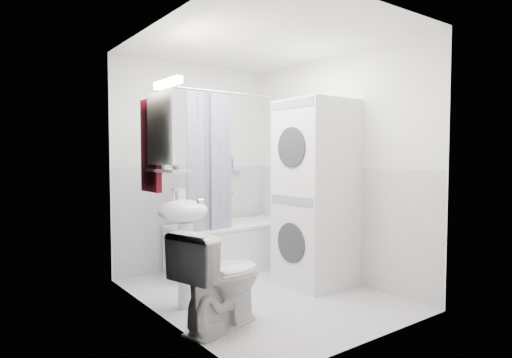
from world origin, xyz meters
TOP-DOWN VIEW (x-y plane):
  - floor at (0.00, 0.00)m, footprint 2.60×2.60m
  - room_walls at (0.00, 0.00)m, footprint 2.60×2.60m
  - wainscot at (0.00, 0.29)m, footprint 1.98×2.58m
  - door at (-0.95, -0.55)m, footprint 0.05×2.00m
  - bathtub at (0.26, 0.92)m, footprint 1.42×0.68m
  - tub_spout at (0.46, 1.25)m, footprint 0.04×0.12m
  - curtain_rod at (0.26, 0.64)m, footprint 1.60×0.02m
  - shower_curtain at (-0.16, 0.64)m, footprint 0.55×0.02m
  - sink at (-0.75, 0.10)m, footprint 0.44×0.37m
  - medicine_cabinet at (-0.90, 0.10)m, footprint 0.13×0.50m
  - shelf at (-0.89, 0.10)m, footprint 0.18×0.54m
  - shower_caddy at (0.51, 1.24)m, footprint 0.22×0.06m
  - towel at (-0.94, 0.35)m, footprint 0.07×0.35m
  - washer_dryer at (0.68, -0.06)m, footprint 0.69×0.67m
  - toilet at (-0.72, -0.45)m, footprint 0.86×0.63m
  - soap_pump at (-0.71, 0.25)m, footprint 0.08×0.17m
  - shelf_bottle at (-0.89, -0.05)m, footprint 0.07×0.18m
  - shelf_cup at (-0.89, 0.22)m, footprint 0.10×0.09m
  - shampoo_a at (0.35, 1.24)m, footprint 0.13×0.17m
  - shampoo_b at (0.47, 1.24)m, footprint 0.08×0.21m

SIDE VIEW (x-z plane):
  - floor at x=0.00m, z-range 0.00..0.00m
  - bathtub at x=0.26m, z-range 0.03..0.57m
  - toilet at x=-0.72m, z-range 0.00..0.76m
  - wainscot at x=0.00m, z-range -0.69..1.89m
  - sink at x=-0.75m, z-range 0.18..1.22m
  - tub_spout at x=0.46m, z-range 0.85..0.88m
  - washer_dryer at x=0.68m, z-range 0.00..1.89m
  - soap_pump at x=-0.71m, z-range 0.91..0.99m
  - door at x=-0.95m, z-range 0.00..2.00m
  - shower_caddy at x=0.51m, z-range 1.14..1.16m
  - shelf at x=-0.89m, z-range 1.19..1.21m
  - shampoo_b at x=0.47m, z-range 1.16..1.24m
  - shampoo_a at x=0.35m, z-range 1.16..1.29m
  - shelf_bottle at x=-0.89m, z-range 1.21..1.28m
  - shower_curtain at x=-0.16m, z-range 0.52..1.98m
  - shelf_cup at x=-0.89m, z-range 1.21..1.31m
  - towel at x=-0.94m, z-range 1.02..1.85m
  - room_walls at x=0.00m, z-range 0.19..2.79m
  - medicine_cabinet at x=-0.90m, z-range 1.21..1.92m
  - curtain_rod at x=0.26m, z-range 1.99..2.01m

